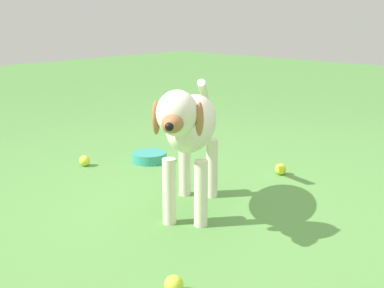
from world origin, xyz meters
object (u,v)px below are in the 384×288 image
at_px(tennis_ball_0, 174,285).
at_px(tennis_ball_2, 85,161).
at_px(tennis_ball_1, 281,169).
at_px(dog, 190,127).
at_px(water_bowl, 149,157).

relative_size(tennis_ball_0, tennis_ball_2, 1.00).
bearing_deg(tennis_ball_2, tennis_ball_1, -55.48).
distance_m(tennis_ball_0, tennis_ball_2, 1.56).
xyz_separation_m(dog, water_bowl, (0.44, 0.76, -0.39)).
bearing_deg(tennis_ball_0, tennis_ball_2, 65.36).
height_order(tennis_ball_0, tennis_ball_1, same).
bearing_deg(tennis_ball_2, dog, -96.03).
xyz_separation_m(tennis_ball_0, water_bowl, (0.98, 1.19, -0.00)).
bearing_deg(tennis_ball_0, tennis_ball_1, 18.18).
bearing_deg(tennis_ball_2, water_bowl, -33.91).
xyz_separation_m(tennis_ball_2, water_bowl, (0.33, -0.22, -0.00)).
distance_m(dog, tennis_ball_0, 0.79).
bearing_deg(water_bowl, tennis_ball_0, -129.53).
height_order(tennis_ball_2, water_bowl, tennis_ball_2).
xyz_separation_m(tennis_ball_1, tennis_ball_2, (-0.67, 0.98, 0.00)).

